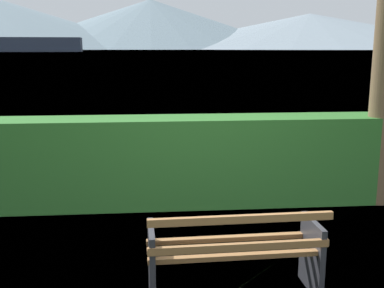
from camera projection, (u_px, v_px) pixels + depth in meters
name	position (u px, v px, depth m)	size (l,w,h in m)	color
water_surface	(152.00, 51.00, 303.21)	(620.00, 620.00, 0.00)	slate
park_bench	(234.00, 253.00, 4.12)	(1.57, 0.62, 0.87)	olive
hedge_row	(202.00, 161.00, 6.62)	(10.06, 0.69, 1.25)	#2D6B28
distant_hills	(123.00, 25.00, 558.62)	(830.01, 441.66, 65.00)	slate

